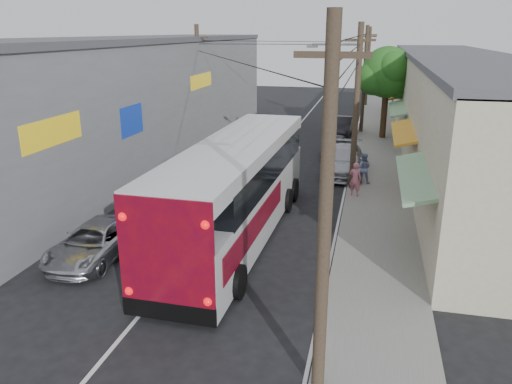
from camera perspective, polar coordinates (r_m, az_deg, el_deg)
ground at (r=14.89m, az=-12.90°, el=-13.28°), size 120.00×120.00×0.00m
sidewalk at (r=32.23m, az=13.75°, el=3.90°), size 3.00×80.00×0.12m
building_right at (r=33.99m, az=21.81°, el=9.17°), size 7.09×40.00×6.25m
building_left at (r=32.93m, az=-13.25°, el=10.61°), size 7.20×36.00×7.25m
utility_poles at (r=31.97m, az=8.13°, el=11.55°), size 11.80×45.28×8.00m
street_tree at (r=37.47m, az=14.87°, el=12.90°), size 4.40×4.00×6.60m
coach_bus at (r=18.86m, az=-2.11°, el=0.43°), size 3.21×13.00×3.73m
jeepney at (r=18.29m, az=-17.97°, el=-5.47°), size 2.03×4.39×1.22m
parked_suv at (r=28.07m, az=9.97°, el=3.57°), size 2.18×5.25×1.52m
parked_car_mid at (r=32.16m, az=9.00°, el=5.25°), size 1.59×3.83×1.30m
parked_car_far at (r=39.01m, az=9.83°, el=7.47°), size 1.71×4.16×1.34m
pedestrian_near at (r=24.01m, az=11.27°, el=1.46°), size 0.67×0.53×1.62m
pedestrian_far at (r=26.11m, az=12.18°, el=2.69°), size 0.79×0.63×1.58m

